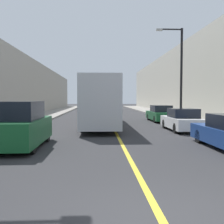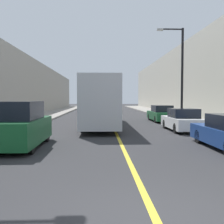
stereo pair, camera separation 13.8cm
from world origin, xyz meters
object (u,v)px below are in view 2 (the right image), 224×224
at_px(parked_suv_left, 19,126).
at_px(street_lamp_right, 180,69).
at_px(bus, 100,102).
at_px(car_right_far, 161,114).
at_px(car_right_mid, 183,121).

distance_m(parked_suv_left, street_lamp_right, 15.08).
bearing_deg(bus, car_right_far, 30.37).
relative_size(car_right_mid, street_lamp_right, 0.55).
bearing_deg(street_lamp_right, parked_suv_left, -133.85).
distance_m(car_right_mid, street_lamp_right, 6.57).
distance_m(car_right_far, street_lamp_right, 4.42).
height_order(car_right_mid, car_right_far, car_right_far).
relative_size(bus, street_lamp_right, 1.62).
height_order(car_right_mid, street_lamp_right, street_lamp_right).
distance_m(bus, street_lamp_right, 7.39).
bearing_deg(parked_suv_left, bus, 69.41).
relative_size(car_right_far, street_lamp_right, 0.61).
xyz_separation_m(bus, parked_suv_left, (-3.42, -9.09, -0.95)).
xyz_separation_m(parked_suv_left, street_lamp_right, (10.14, 10.56, 3.64)).
relative_size(bus, car_right_far, 2.64).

